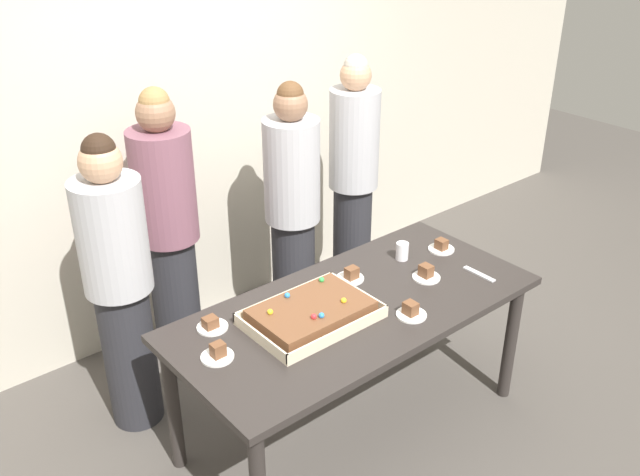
% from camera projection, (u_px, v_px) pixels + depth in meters
% --- Properties ---
extents(ground_plane, '(12.00, 12.00, 0.00)m').
position_uv_depth(ground_plane, '(352.00, 426.00, 3.87)').
color(ground_plane, '#4C4742').
extents(interior_back_panel, '(8.00, 0.12, 3.00)m').
position_uv_depth(interior_back_panel, '(181.00, 98.00, 4.27)').
color(interior_back_panel, beige).
rests_on(interior_back_panel, ground_plane).
extents(party_table, '(1.90, 0.89, 0.80)m').
position_uv_depth(party_table, '(354.00, 320.00, 3.55)').
color(party_table, '#2D2826').
rests_on(party_table, ground_plane).
extents(sheet_cake, '(0.62, 0.43, 0.11)m').
position_uv_depth(sheet_cake, '(311.00, 313.00, 3.36)').
color(sheet_cake, beige).
rests_on(sheet_cake, party_table).
extents(plated_slice_near_left, '(0.15, 0.15, 0.07)m').
position_uv_depth(plated_slice_near_left, '(441.00, 247.00, 4.00)').
color(plated_slice_near_left, white).
rests_on(plated_slice_near_left, party_table).
extents(plated_slice_near_right, '(0.15, 0.15, 0.08)m').
position_uv_depth(plated_slice_near_right, '(218.00, 353.00, 3.11)').
color(plated_slice_near_right, white).
rests_on(plated_slice_near_right, party_table).
extents(plated_slice_far_left, '(0.15, 0.15, 0.07)m').
position_uv_depth(plated_slice_far_left, '(426.00, 274.00, 3.72)').
color(plated_slice_far_left, white).
rests_on(plated_slice_far_left, party_table).
extents(plated_slice_far_right, '(0.15, 0.15, 0.06)m').
position_uv_depth(plated_slice_far_right, '(211.00, 325.00, 3.31)').
color(plated_slice_far_right, white).
rests_on(plated_slice_far_right, party_table).
extents(plated_slice_center_front, '(0.15, 0.15, 0.07)m').
position_uv_depth(plated_slice_center_front, '(411.00, 311.00, 3.40)').
color(plated_slice_center_front, white).
rests_on(plated_slice_center_front, party_table).
extents(plated_slice_center_back, '(0.15, 0.15, 0.07)m').
position_uv_depth(plated_slice_center_back, '(351.00, 276.00, 3.71)').
color(plated_slice_center_back, white).
rests_on(plated_slice_center_back, party_table).
extents(drink_cup_nearest, '(0.07, 0.07, 0.10)m').
position_uv_depth(drink_cup_nearest, '(402.00, 251.00, 3.90)').
color(drink_cup_nearest, white).
rests_on(drink_cup_nearest, party_table).
extents(cake_server_utensil, '(0.03, 0.20, 0.01)m').
position_uv_depth(cake_server_utensil, '(479.00, 274.00, 3.76)').
color(cake_server_utensil, silver).
rests_on(cake_server_utensil, party_table).
extents(person_serving_front, '(0.35, 0.35, 1.73)m').
position_uv_depth(person_serving_front, '(168.00, 230.00, 4.02)').
color(person_serving_front, '#28282D').
rests_on(person_serving_front, ground_plane).
extents(person_green_shirt_behind, '(0.32, 0.32, 1.76)m').
position_uv_depth(person_green_shirt_behind, '(353.00, 183.00, 4.57)').
color(person_green_shirt_behind, '#28282D').
rests_on(person_green_shirt_behind, ground_plane).
extents(person_striped_tie_right, '(0.34, 0.34, 1.69)m').
position_uv_depth(person_striped_tie_right, '(293.00, 212.00, 4.29)').
color(person_striped_tie_right, '#28282D').
rests_on(person_striped_tie_right, ground_plane).
extents(person_far_right_suit, '(0.35, 0.35, 1.66)m').
position_uv_depth(person_far_right_suit, '(119.00, 284.00, 3.55)').
color(person_far_right_suit, '#28282D').
rests_on(person_far_right_suit, ground_plane).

